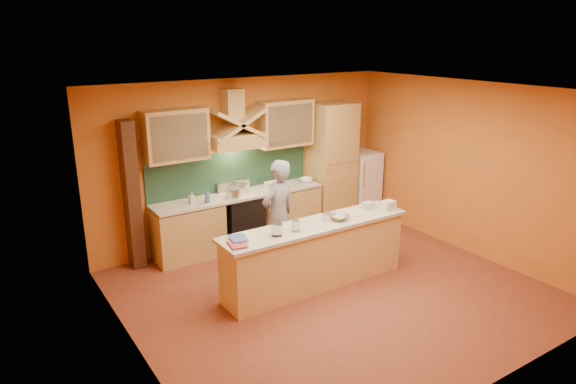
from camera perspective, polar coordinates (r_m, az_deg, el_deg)
floor at (r=7.44m, az=5.03°, el=-10.90°), size 5.50×5.00×0.01m
ceiling at (r=6.60m, az=5.67°, el=11.08°), size 5.50×5.00×0.01m
wall_back at (r=8.90m, az=-4.72°, el=3.55°), size 5.50×0.02×2.80m
wall_front at (r=5.30m, az=22.47°, el=-7.48°), size 5.50×0.02×2.80m
wall_left at (r=5.69m, az=-17.04°, el=-5.22°), size 0.02×5.00×2.80m
wall_right at (r=8.81m, az=19.51°, el=2.46°), size 0.02×5.00×2.80m
base_cabinet_left at (r=8.43m, az=-11.06°, el=-4.44°), size 1.10×0.60×0.86m
base_cabinet_right at (r=9.25m, az=-0.14°, el=-2.13°), size 1.10×0.60×0.86m
counter_top at (r=8.64m, az=-5.43°, el=-0.33°), size 3.00×0.62×0.04m
stove at (r=8.79m, az=-5.34°, el=-3.13°), size 0.60×0.58×0.90m
backsplash at (r=8.79m, az=-6.37°, el=2.32°), size 3.00×0.03×0.70m
range_hood at (r=8.46m, az=-5.76°, el=5.71°), size 0.92×0.50×0.24m
hood_chimney at (r=8.45m, az=-6.20°, el=9.68°), size 0.30×0.30×0.50m
upper_cabinet_left at (r=8.09m, az=-12.37°, el=6.17°), size 1.00×0.35×0.80m
upper_cabinet_right at (r=8.98m, az=-0.32°, el=7.64°), size 1.00×0.35×0.80m
pantry_column at (r=9.60m, az=4.87°, el=3.02°), size 0.80×0.60×2.30m
fridge at (r=10.20m, az=8.12°, el=0.85°), size 0.58×0.60×1.30m
trim_column_left at (r=8.09m, az=-16.99°, el=-0.41°), size 0.20×0.30×2.30m
island_body at (r=7.40m, az=3.06°, el=-7.21°), size 2.80×0.55×0.88m
island_top at (r=7.21m, az=3.12°, el=-3.73°), size 2.90×0.62×0.05m
person at (r=7.78m, az=-1.10°, el=-2.57°), size 0.70×0.54×1.72m
pot_large at (r=8.44m, az=-6.08°, el=-0.22°), size 0.32×0.32×0.16m
pot_small at (r=8.70m, az=-5.24°, el=0.31°), size 0.24×0.24×0.15m
soap_bottle_a at (r=8.23m, az=-10.61°, el=-0.64°), size 0.09×0.09×0.19m
soap_bottle_b at (r=8.23m, az=-8.95°, el=-0.40°), size 0.12×0.12×0.23m
bowl_back at (r=9.27m, az=2.03°, el=1.32°), size 0.30×0.30×0.07m
dish_rack at (r=8.98m, az=-1.66°, el=0.85°), size 0.26×0.20×0.09m
book_lower at (r=6.48m, az=-6.51°, el=-5.95°), size 0.25×0.31×0.03m
book_upper at (r=6.62m, az=-6.41°, el=-5.25°), size 0.26×0.32×0.02m
jar_large at (r=6.75m, az=-1.25°, el=-4.20°), size 0.19×0.19×0.17m
jar_small at (r=6.91m, az=0.87°, el=-3.78°), size 0.14×0.14×0.15m
kitchen_scale at (r=7.32m, az=4.44°, el=-2.83°), size 0.14×0.14×0.10m
mixing_bowl at (r=7.38m, az=5.65°, el=-2.81°), size 0.37×0.37×0.07m
cloth at (r=7.61m, az=7.31°, el=-2.46°), size 0.28×0.23×0.02m
grocery_bag_a at (r=7.91m, az=11.06°, el=-1.43°), size 0.21×0.17×0.13m
grocery_bag_b at (r=7.87m, az=8.89°, el=-1.50°), size 0.17×0.13×0.10m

